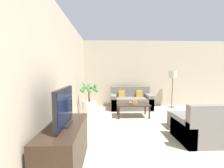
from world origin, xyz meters
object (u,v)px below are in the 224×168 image
coffee_table (133,105)px  apple_red (133,101)px  tv_console (65,147)px  ottoman (182,120)px  armchair (201,129)px  apple_green (134,102)px  orange_fruit (136,101)px  television (64,107)px  sofa_loveseat (131,101)px  floor_lamp (173,77)px  fruit_bowl (133,103)px  potted_palm (89,104)px

coffee_table → apple_red: size_ratio=14.75×
tv_console → ottoman: (2.54, 1.50, -0.14)m
tv_console → armchair: armchair is taller
apple_green → ottoman: apple_green is taller
apple_red → orange_fruit: orange_fruit is taller
television → armchair: (2.54, 0.73, -0.66)m
apple_green → ottoman: 1.45m
sofa_loveseat → ottoman: size_ratio=2.78×
sofa_loveseat → apple_red: sofa_loveseat is taller
floor_lamp → apple_green: 2.30m
fruit_bowl → apple_red: (-0.00, -0.00, 0.06)m
television → sofa_loveseat: bearing=65.9°
orange_fruit → ottoman: bearing=-45.4°
floor_lamp → television: bearing=-131.5°
floor_lamp → apple_red: bearing=-147.2°
coffee_table → armchair: 2.08m
orange_fruit → ottoman: size_ratio=0.13×
ottoman → apple_red: bearing=136.4°
floor_lamp → coffee_table: size_ratio=1.43×
sofa_loveseat → orange_fruit: sofa_loveseat is taller
sofa_loveseat → coffee_table: sofa_loveseat is taller
fruit_bowl → orange_fruit: 0.11m
sofa_loveseat → fruit_bowl: (-0.11, -0.98, 0.15)m
apple_red → floor_lamp: bearing=32.8°
tv_console → orange_fruit: 2.95m
apple_green → armchair: bearing=-57.8°
potted_palm → sofa_loveseat: size_ratio=0.75×
orange_fruit → coffee_table: bearing=174.7°
floor_lamp → apple_red: (-1.80, -1.16, -0.73)m
potted_palm → fruit_bowl: size_ratio=4.23×
sofa_loveseat → potted_palm: bearing=-148.6°
sofa_loveseat → armchair: (0.97, -2.78, -0.02)m
tv_console → potted_palm: 2.60m
sofa_loveseat → orange_fruit: 1.03m
television → sofa_loveseat: size_ratio=0.52×
orange_fruit → ottoman: (0.98, -1.00, -0.31)m
coffee_table → television: bearing=-120.2°
apple_green → apple_red: bearing=98.0°
floor_lamp → apple_green: bearing=-144.9°
tv_console → apple_green: size_ratio=17.78×
armchair → ottoman: armchair is taller
orange_fruit → television: bearing=-121.9°
apple_red → apple_green: bearing=-82.0°
television → armchair: 2.73m
sofa_loveseat → apple_green: size_ratio=22.40×
floor_lamp → potted_palm: bearing=-161.1°
tv_console → sofa_loveseat: (1.57, 3.51, -0.04)m
television → armchair: size_ratio=0.91×
television → coffee_table: television is taller
potted_palm → orange_fruit: (1.49, -0.09, 0.11)m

